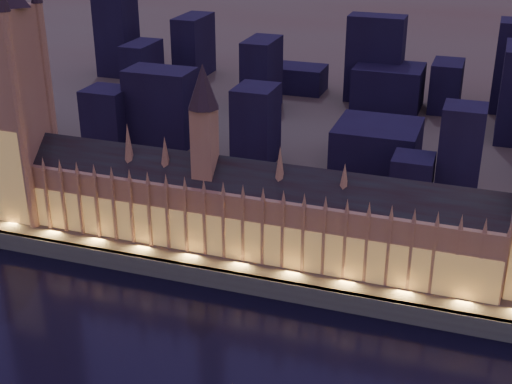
% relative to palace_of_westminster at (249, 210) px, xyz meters
% --- Properties ---
extents(ground_plane, '(2000.00, 2000.00, 0.00)m').
position_rel_palace_of_westminster_xyz_m(ground_plane, '(0.30, -61.75, -26.37)').
color(ground_plane, black).
rests_on(ground_plane, ground).
extents(north_bank, '(2000.00, 960.00, 8.00)m').
position_rel_palace_of_westminster_xyz_m(north_bank, '(0.30, 458.25, -22.37)').
color(north_bank, brown).
rests_on(north_bank, ground).
extents(embankment_wall, '(2000.00, 2.50, 8.00)m').
position_rel_palace_of_westminster_xyz_m(embankment_wall, '(0.30, -20.75, -22.37)').
color(embankment_wall, '#4C524F').
rests_on(embankment_wall, ground).
extents(palace_of_westminster, '(202.00, 22.12, 78.00)m').
position_rel_palace_of_westminster_xyz_m(palace_of_westminster, '(0.00, 0.00, 0.00)').
color(palace_of_westminster, '#9F6F55').
rests_on(palace_of_westminster, north_bank).
extents(victoria_tower, '(31.68, 31.68, 125.09)m').
position_rel_palace_of_westminster_xyz_m(victoria_tower, '(-109.70, 0.17, 43.78)').
color(victoria_tower, '#9F6F55').
rests_on(victoria_tower, north_bank).
extents(city_backdrop, '(485.64, 215.63, 71.76)m').
position_rel_palace_of_westminster_xyz_m(city_backdrop, '(33.32, 184.72, 3.92)').
color(city_backdrop, black).
rests_on(city_backdrop, north_bank).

